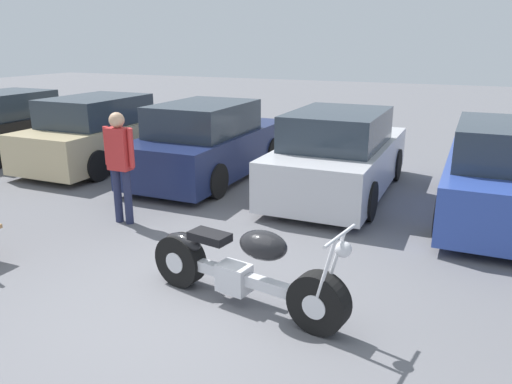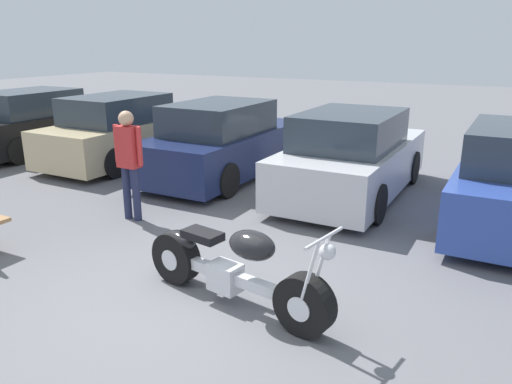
{
  "view_description": "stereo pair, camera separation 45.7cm",
  "coord_description": "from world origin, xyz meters",
  "px_view_note": "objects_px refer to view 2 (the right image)",
  "views": [
    {
      "loc": [
        2.6,
        -3.81,
        2.68
      ],
      "look_at": [
        0.18,
        1.66,
        0.85
      ],
      "focal_mm": 35.0,
      "sensor_mm": 36.0,
      "label": 1
    },
    {
      "loc": [
        3.01,
        -3.6,
        2.68
      ],
      "look_at": [
        0.18,
        1.66,
        0.85
      ],
      "focal_mm": 35.0,
      "sensor_mm": 36.0,
      "label": 2
    }
  ],
  "objects_px": {
    "parked_car_champagne": "(124,132)",
    "motorcycle": "(232,269)",
    "person_standing": "(129,156)",
    "parked_car_black": "(38,124)",
    "parked_car_silver": "(352,158)",
    "parked_car_navy": "(224,143)"
  },
  "relations": [
    {
      "from": "parked_car_champagne",
      "to": "parked_car_silver",
      "type": "distance_m",
      "value": 5.36
    },
    {
      "from": "parked_car_black",
      "to": "parked_car_champagne",
      "type": "distance_m",
      "value": 2.69
    },
    {
      "from": "parked_car_silver",
      "to": "person_standing",
      "type": "distance_m",
      "value": 3.83
    },
    {
      "from": "parked_car_black",
      "to": "parked_car_silver",
      "type": "bearing_deg",
      "value": 0.49
    },
    {
      "from": "parked_car_silver",
      "to": "parked_car_navy",
      "type": "bearing_deg",
      "value": 178.73
    },
    {
      "from": "parked_car_champagne",
      "to": "person_standing",
      "type": "relative_size",
      "value": 2.44
    },
    {
      "from": "motorcycle",
      "to": "parked_car_silver",
      "type": "xyz_separation_m",
      "value": [
        -0.13,
        4.33,
        0.28
      ]
    },
    {
      "from": "parked_car_champagne",
      "to": "person_standing",
      "type": "bearing_deg",
      "value": -46.16
    },
    {
      "from": "parked_car_silver",
      "to": "motorcycle",
      "type": "bearing_deg",
      "value": -88.28
    },
    {
      "from": "parked_car_champagne",
      "to": "parked_car_silver",
      "type": "height_order",
      "value": "same"
    },
    {
      "from": "parked_car_navy",
      "to": "parked_car_silver",
      "type": "bearing_deg",
      "value": -1.27
    },
    {
      "from": "parked_car_navy",
      "to": "person_standing",
      "type": "bearing_deg",
      "value": -87.97
    },
    {
      "from": "parked_car_black",
      "to": "parked_car_champagne",
      "type": "bearing_deg",
      "value": 3.26
    },
    {
      "from": "parked_car_navy",
      "to": "parked_car_silver",
      "type": "relative_size",
      "value": 1.0
    },
    {
      "from": "parked_car_black",
      "to": "parked_car_champagne",
      "type": "xyz_separation_m",
      "value": [
        2.68,
        0.15,
        0.0
      ]
    },
    {
      "from": "motorcycle",
      "to": "person_standing",
      "type": "distance_m",
      "value": 3.16
    },
    {
      "from": "parked_car_black",
      "to": "parked_car_silver",
      "type": "xyz_separation_m",
      "value": [
        8.04,
        0.07,
        0.0
      ]
    },
    {
      "from": "parked_car_champagne",
      "to": "motorcycle",
      "type": "bearing_deg",
      "value": -38.79
    },
    {
      "from": "parked_car_champagne",
      "to": "person_standing",
      "type": "height_order",
      "value": "person_standing"
    },
    {
      "from": "motorcycle",
      "to": "parked_car_champagne",
      "type": "height_order",
      "value": "parked_car_champagne"
    },
    {
      "from": "motorcycle",
      "to": "parked_car_black",
      "type": "height_order",
      "value": "parked_car_black"
    },
    {
      "from": "parked_car_champagne",
      "to": "parked_car_black",
      "type": "bearing_deg",
      "value": -176.74
    }
  ]
}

